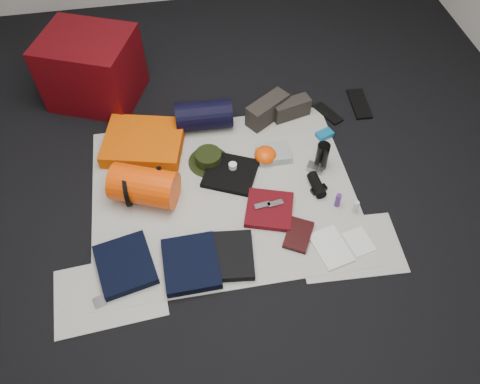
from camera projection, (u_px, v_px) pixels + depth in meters
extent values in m
cube|color=black|center=(224.00, 195.00, 2.90)|extent=(4.50, 4.50, 0.02)
cube|color=silver|center=(224.00, 193.00, 2.89)|extent=(1.60, 1.30, 0.01)
cube|color=silver|center=(110.00, 293.00, 2.49)|extent=(0.61, 0.44, 0.00)
cube|color=silver|center=(350.00, 247.00, 2.66)|extent=(0.60, 0.43, 0.00)
cube|color=#52060A|center=(92.00, 69.00, 3.24)|extent=(0.73, 0.68, 0.49)
cube|color=#EB5502|center=(144.00, 142.00, 3.09)|extent=(0.59, 0.52, 0.09)
cylinder|color=#F74304|center=(144.00, 186.00, 2.78)|extent=(0.45, 0.36, 0.23)
cylinder|color=black|center=(127.00, 189.00, 2.77)|extent=(0.02, 0.22, 0.22)
cylinder|color=black|center=(161.00, 184.00, 2.79)|extent=(0.03, 0.22, 0.22)
cylinder|color=black|center=(204.00, 116.00, 3.16)|extent=(0.39, 0.21, 0.20)
cylinder|color=black|center=(209.00, 162.00, 3.04)|extent=(0.32, 0.32, 0.01)
cylinder|color=black|center=(208.00, 157.00, 3.01)|extent=(0.17, 0.17, 0.07)
cube|color=#2C2723|center=(267.00, 110.00, 3.23)|extent=(0.33, 0.28, 0.16)
cube|color=#2C2723|center=(291.00, 108.00, 3.25)|extent=(0.28, 0.16, 0.13)
cube|color=black|center=(328.00, 113.00, 3.32)|extent=(0.18, 0.25, 0.01)
cube|color=black|center=(359.00, 104.00, 3.38)|extent=(0.14, 0.31, 0.02)
cube|color=black|center=(125.00, 265.00, 2.56)|extent=(0.36, 0.39, 0.05)
cube|color=black|center=(191.00, 264.00, 2.56)|extent=(0.30, 0.35, 0.05)
cube|color=black|center=(230.00, 256.00, 2.60)|extent=(0.29, 0.33, 0.05)
cube|color=black|center=(230.00, 173.00, 2.97)|extent=(0.41, 0.40, 0.03)
cube|color=#54090F|center=(269.00, 210.00, 2.79)|extent=(0.34, 0.34, 0.04)
ellipsoid|color=#F74304|center=(265.00, 155.00, 3.02)|extent=(0.16, 0.16, 0.09)
cube|color=gray|center=(274.00, 154.00, 3.05)|extent=(0.22, 0.16, 0.05)
cylinder|color=black|center=(322.00, 156.00, 2.94)|extent=(0.08, 0.08, 0.20)
cylinder|color=black|center=(317.00, 185.00, 2.89)|extent=(0.08, 0.18, 0.07)
cube|color=#9E9DA2|center=(315.00, 168.00, 2.99)|extent=(0.12, 0.11, 0.04)
cube|color=#0F6291|center=(325.00, 134.00, 3.17)|extent=(0.13, 0.10, 0.04)
cylinder|color=#4F2577|center=(338.00, 200.00, 2.80)|extent=(0.04, 0.04, 0.10)
cylinder|color=beige|center=(355.00, 207.00, 2.77)|extent=(0.04, 0.04, 0.09)
cube|color=black|center=(298.00, 235.00, 2.69)|extent=(0.22, 0.25, 0.03)
cube|color=silver|center=(331.00, 248.00, 2.65)|extent=(0.22, 0.28, 0.01)
cube|color=silver|center=(359.00, 242.00, 2.68)|extent=(0.16, 0.19, 0.01)
cube|color=black|center=(319.00, 189.00, 2.89)|extent=(0.11, 0.07, 0.03)
cube|color=#9E9DA2|center=(100.00, 302.00, 2.45)|extent=(0.08, 0.08, 0.01)
cylinder|color=white|center=(233.00, 166.00, 2.96)|extent=(0.05, 0.05, 0.04)
cube|color=#9E9DA2|center=(262.00, 205.00, 2.78)|extent=(0.10, 0.05, 0.01)
cube|color=#9E9DA2|center=(275.00, 204.00, 2.79)|extent=(0.10, 0.05, 0.01)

